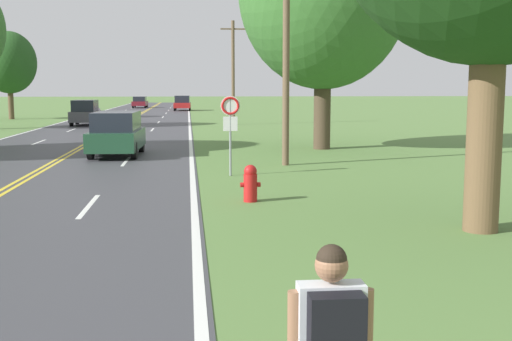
% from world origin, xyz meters
% --- Properties ---
extents(fire_hydrant, '(0.49, 0.33, 0.89)m').
position_xyz_m(fire_hydrant, '(6.31, 16.75, 0.45)').
color(fire_hydrant, red).
rests_on(fire_hydrant, ground).
extents(traffic_sign, '(0.60, 0.10, 2.46)m').
position_xyz_m(traffic_sign, '(6.14, 21.33, 1.85)').
color(traffic_sign, gray).
rests_on(traffic_sign, ground).
extents(utility_pole_midground, '(1.80, 0.24, 8.80)m').
position_xyz_m(utility_pole_midground, '(8.25, 23.85, 4.55)').
color(utility_pole_midground, brown).
rests_on(utility_pole_midground, ground).
extents(utility_pole_far, '(1.80, 0.24, 7.52)m').
position_xyz_m(utility_pole_far, '(8.17, 48.84, 3.91)').
color(utility_pole_far, brown).
rests_on(utility_pole_far, ground).
extents(tree_right_cluster, '(4.60, 4.60, 7.49)m').
position_xyz_m(tree_right_cluster, '(-10.30, 59.08, 4.83)').
color(tree_right_cluster, brown).
rests_on(tree_right_cluster, ground).
extents(car_dark_green_suv_mid_near, '(1.97, 4.46, 1.76)m').
position_xyz_m(car_dark_green_suv_mid_near, '(2.03, 27.66, 0.92)').
color(car_dark_green_suv_mid_near, black).
rests_on(car_dark_green_suv_mid_near, ground).
extents(car_dark_grey_van_mid_far, '(1.79, 3.95, 1.82)m').
position_xyz_m(car_dark_grey_van_mid_far, '(-2.52, 49.17, 0.94)').
color(car_dark_grey_van_mid_far, black).
rests_on(car_dark_grey_van_mid_far, ground).
extents(car_silver_hatchback_receding, '(2.03, 3.84, 1.45)m').
position_xyz_m(car_silver_hatchback_receding, '(-3.47, 55.79, 0.78)').
color(car_silver_hatchback_receding, black).
rests_on(car_silver_hatchback_receding, ground).
extents(car_red_suv_distant, '(2.04, 4.25, 1.77)m').
position_xyz_m(car_red_suv_distant, '(4.22, 78.55, 0.94)').
color(car_red_suv_distant, black).
rests_on(car_red_suv_distant, ground).
extents(car_maroon_sedan_horizon, '(1.93, 4.54, 1.52)m').
position_xyz_m(car_maroon_sedan_horizon, '(-1.53, 89.52, 0.78)').
color(car_maroon_sedan_horizon, black).
rests_on(car_maroon_sedan_horizon, ground).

